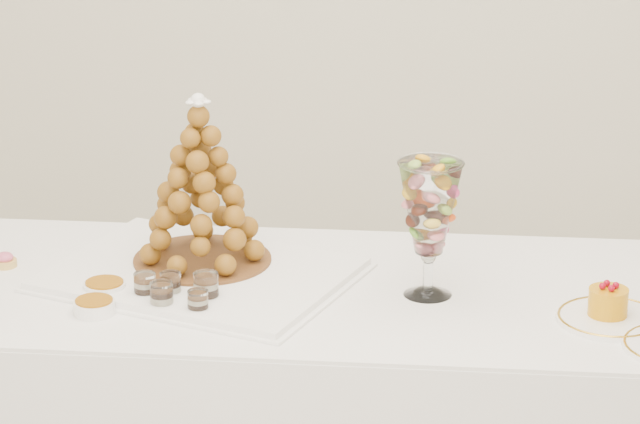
# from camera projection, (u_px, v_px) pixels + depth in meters

# --- Properties ---
(lace_tray) EXTENTS (0.77, 0.67, 0.02)m
(lace_tray) POSITION_uv_depth(u_px,v_px,m) (199.00, 275.00, 3.52)
(lace_tray) COLOR white
(lace_tray) RESTS_ON buffet_table
(macaron_vase) EXTENTS (0.14, 0.14, 0.31)m
(macaron_vase) POSITION_uv_depth(u_px,v_px,m) (430.00, 210.00, 3.37)
(macaron_vase) COLOR white
(macaron_vase) RESTS_ON buffet_table
(cake_plate) EXTENTS (0.23, 0.23, 0.01)m
(cake_plate) POSITION_uv_depth(u_px,v_px,m) (610.00, 319.00, 3.29)
(cake_plate) COLOR white
(cake_plate) RESTS_ON buffet_table
(pink_tart) EXTENTS (0.06, 0.06, 0.04)m
(pink_tart) POSITION_uv_depth(u_px,v_px,m) (5.00, 260.00, 3.59)
(pink_tart) COLOR tan
(pink_tart) RESTS_ON buffet_table
(verrine_a) EXTENTS (0.06, 0.06, 0.07)m
(verrine_a) POSITION_uv_depth(u_px,v_px,m) (145.00, 287.00, 3.39)
(verrine_a) COLOR white
(verrine_a) RESTS_ON buffet_table
(verrine_b) EXTENTS (0.05, 0.05, 0.07)m
(verrine_b) POSITION_uv_depth(u_px,v_px,m) (171.00, 287.00, 3.39)
(verrine_b) COLOR white
(verrine_b) RESTS_ON buffet_table
(verrine_c) EXTENTS (0.06, 0.06, 0.08)m
(verrine_c) POSITION_uv_depth(u_px,v_px,m) (206.00, 289.00, 3.37)
(verrine_c) COLOR white
(verrine_c) RESTS_ON buffet_table
(verrine_d) EXTENTS (0.06, 0.06, 0.07)m
(verrine_d) POSITION_uv_depth(u_px,v_px,m) (162.00, 297.00, 3.33)
(verrine_d) COLOR white
(verrine_d) RESTS_ON buffet_table
(verrine_e) EXTENTS (0.06, 0.06, 0.06)m
(verrine_e) POSITION_uv_depth(u_px,v_px,m) (198.00, 304.00, 3.30)
(verrine_e) COLOR white
(verrine_e) RESTS_ON buffet_table
(ramekin_back) EXTENTS (0.10, 0.10, 0.03)m
(ramekin_back) POSITION_uv_depth(u_px,v_px,m) (105.00, 289.00, 3.42)
(ramekin_back) COLOR white
(ramekin_back) RESTS_ON buffet_table
(ramekin_front) EXTENTS (0.09, 0.09, 0.03)m
(ramekin_front) POSITION_uv_depth(u_px,v_px,m) (94.00, 307.00, 3.33)
(ramekin_front) COLOR white
(ramekin_front) RESTS_ON buffet_table
(croquembouche) EXTENTS (0.34, 0.34, 0.41)m
(croquembouche) POSITION_uv_depth(u_px,v_px,m) (200.00, 181.00, 3.51)
(croquembouche) COLOR brown
(croquembouche) RESTS_ON lace_tray
(mousse_cake) EXTENTS (0.09, 0.09, 0.08)m
(mousse_cake) POSITION_uv_depth(u_px,v_px,m) (608.00, 301.00, 3.29)
(mousse_cake) COLOR orange
(mousse_cake) RESTS_ON cake_plate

